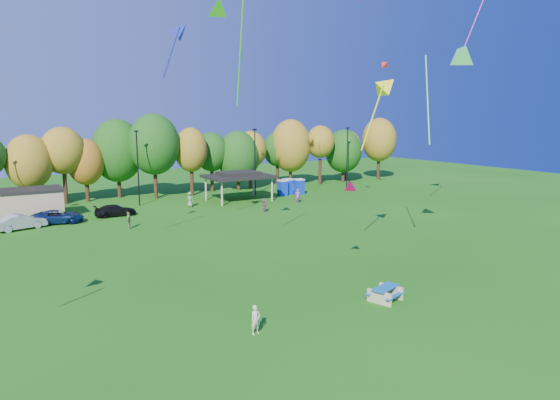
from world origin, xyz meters
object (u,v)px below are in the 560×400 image
picnic_table (385,293)px  car_c (57,217)px  kite_flyer (256,320)px  car_b (21,222)px  porta_potties (290,187)px  car_d (115,210)px

picnic_table → car_c: (-13.67, 33.29, 0.20)m
kite_flyer → car_b: size_ratio=0.33×
kite_flyer → porta_potties: bearing=49.6°
porta_potties → picnic_table: 40.53m
picnic_table → car_b: car_b is taller
porta_potties → picnic_table: porta_potties is taller
car_d → car_c: bearing=98.8°
porta_potties → picnic_table: size_ratio=1.59×
kite_flyer → car_c: kite_flyer is taller
picnic_table → car_d: bearing=84.4°
car_b → car_c: 3.59m
car_b → porta_potties: bearing=-97.8°
picnic_table → kite_flyer: 8.75m
kite_flyer → car_b: kite_flyer is taller
car_c → car_d: bearing=-70.0°
porta_potties → car_c: bearing=-173.0°
car_c → car_d: 5.99m
picnic_table → car_c: car_c is taller
picnic_table → car_c: size_ratio=0.47×
picnic_table → car_b: (-17.07, 32.14, 0.26)m
porta_potties → picnic_table: (-16.57, -36.98, -0.61)m
car_c → porta_potties: bearing=-70.8°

